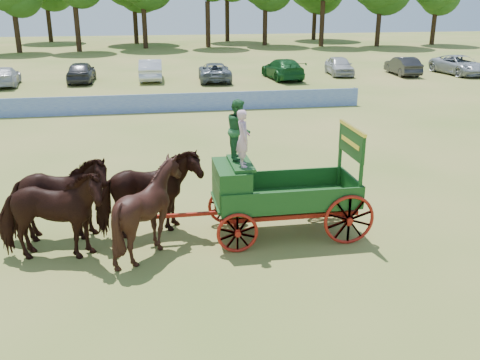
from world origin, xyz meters
name	(u,v)px	position (x,y,z in m)	size (l,w,h in m)	color
ground	(174,258)	(0.00, 0.00, 0.00)	(160.00, 160.00, 0.00)	#A28649
horse_lead_left	(50,216)	(-2.95, 0.41, 1.19)	(1.29, 2.83, 2.39)	black
horse_lead_right	(57,200)	(-2.95, 1.51, 1.19)	(1.29, 2.83, 2.39)	black
horse_wheel_left	(149,209)	(-0.55, 0.41, 1.20)	(1.93, 2.17, 2.39)	black
horse_wheel_right	(149,194)	(-0.55, 1.51, 1.19)	(1.29, 2.83, 2.39)	black
farm_dray	(259,179)	(2.41, 1.00, 1.64)	(6.00, 2.00, 3.76)	#A31010
sponsor_banner	(138,104)	(-1.00, 18.00, 0.53)	(26.00, 0.08, 1.05)	#2144B5
parked_cars	(178,71)	(1.95, 29.66, 0.75)	(53.82, 7.01, 1.62)	silver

